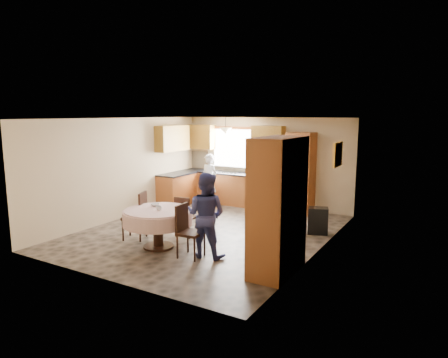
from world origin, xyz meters
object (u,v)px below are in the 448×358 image
chair_left (138,213)px  person_sink (209,181)px  chair_back (184,215)px  cupboard (278,207)px  oven_tower (300,173)px  sideboard (276,212)px  dining_table (158,218)px  person_dining (206,215)px  chair_right (187,228)px

chair_left → person_sink: person_sink is taller
chair_back → cupboard: bearing=155.6°
oven_tower → chair_left: size_ratio=2.12×
sideboard → dining_table: bearing=-120.5°
cupboard → chair_left: size_ratio=2.24×
dining_table → person_sink: bearing=106.0°
oven_tower → person_dining: (-0.35, -4.00, -0.28)m
cupboard → chair_right: cupboard is taller
person_dining → person_sink: bearing=-64.4°
dining_table → chair_left: bearing=163.3°
cupboard → chair_back: bearing=161.9°
chair_back → sideboard: bearing=-142.2°
oven_tower → person_sink: (-2.38, -0.71, -0.31)m
oven_tower → cupboard: cupboard is taller
oven_tower → chair_left: (-2.14, -3.85, -0.51)m
cupboard → person_dining: bearing=177.9°
person_dining → chair_left: bearing=-10.9°
chair_left → person_sink: (-0.25, 3.14, 0.20)m
sideboard → cupboard: size_ratio=0.53×
chair_right → person_dining: (0.30, 0.18, 0.24)m
cupboard → chair_left: 3.26m
cupboard → chair_right: 1.82m
dining_table → chair_back: chair_back is taller
sideboard → chair_right: bearing=-103.9°
cupboard → chair_left: cupboard is taller
chair_right → person_sink: bearing=22.6°
cupboard → chair_back: 2.66m
chair_left → chair_back: 0.97m
chair_left → person_dining: person_dining is taller
sideboard → dining_table: 2.72m
dining_table → chair_left: size_ratio=1.35×
chair_back → dining_table: bearing=80.6°
sideboard → chair_right: chair_right is taller
chair_back → person_dining: bearing=137.6°
oven_tower → person_dining: oven_tower is taller
chair_left → sideboard: bearing=110.9°
sideboard → dining_table: size_ratio=0.88×
chair_left → person_sink: bearing=163.1°
sideboard → person_dining: size_ratio=0.76×
person_sink → chair_back: bearing=-58.7°
dining_table → chair_right: (0.78, -0.11, -0.06)m
oven_tower → chair_right: (-0.65, -4.17, -0.52)m
oven_tower → sideboard: bearing=-86.8°
oven_tower → chair_left: 4.43m
cupboard → chair_left: bearing=176.4°
person_sink → person_dining: person_dining is taller
chair_back → person_dining: (1.03, -0.75, 0.30)m
dining_table → chair_back: bearing=87.0°
sideboard → person_dining: bearing=-98.0°
sideboard → chair_left: size_ratio=1.19×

